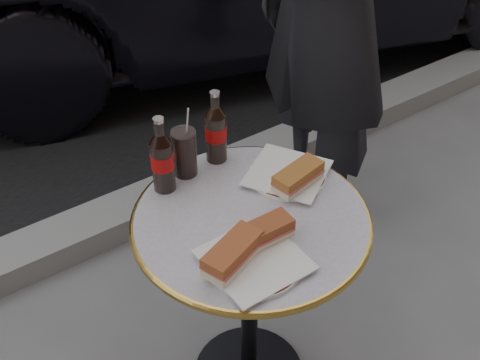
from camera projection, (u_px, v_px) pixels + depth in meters
curb at (127, 214)px, 2.54m from camera, size 40.00×0.20×0.12m
bistro_table at (250, 307)px, 1.77m from camera, size 0.62×0.62×0.73m
plate_left at (254, 262)px, 1.41m from camera, size 0.26×0.26×0.01m
plate_right at (287, 175)px, 1.66m from camera, size 0.28×0.28×0.01m
sandwich_left_a at (233, 254)px, 1.38m from camera, size 0.17×0.12×0.06m
sandwich_left_b at (264, 233)px, 1.44m from camera, size 0.14×0.07×0.05m
sandwich_right at (298, 178)px, 1.60m from camera, size 0.16×0.10×0.05m
cola_bottle_left at (162, 154)px, 1.55m from camera, size 0.08×0.08×0.23m
cola_bottle_right at (216, 127)px, 1.65m from camera, size 0.07×0.07×0.22m
cola_glass at (184, 153)px, 1.63m from camera, size 0.09×0.09×0.14m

